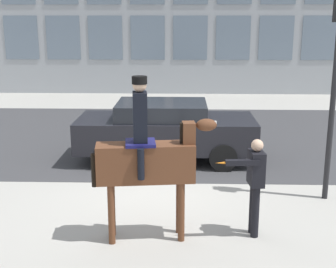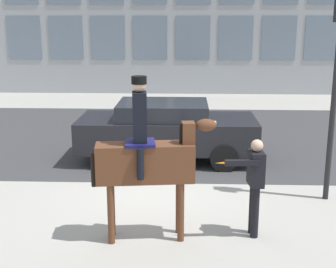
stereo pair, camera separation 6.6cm
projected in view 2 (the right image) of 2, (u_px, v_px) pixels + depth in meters
ground_plane at (152, 191)px, 9.93m from camera, size 80.00×80.00×0.00m
road_surface at (163, 136)px, 14.53m from camera, size 18.02×8.50×0.01m
mounted_horse_lead at (147, 158)px, 7.53m from camera, size 2.02×0.65×2.72m
pedestrian_bystander at (255, 180)px, 7.71m from camera, size 0.82×0.48×1.68m
street_car_near_lane at (167, 129)px, 11.91m from camera, size 4.48×1.93×1.51m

